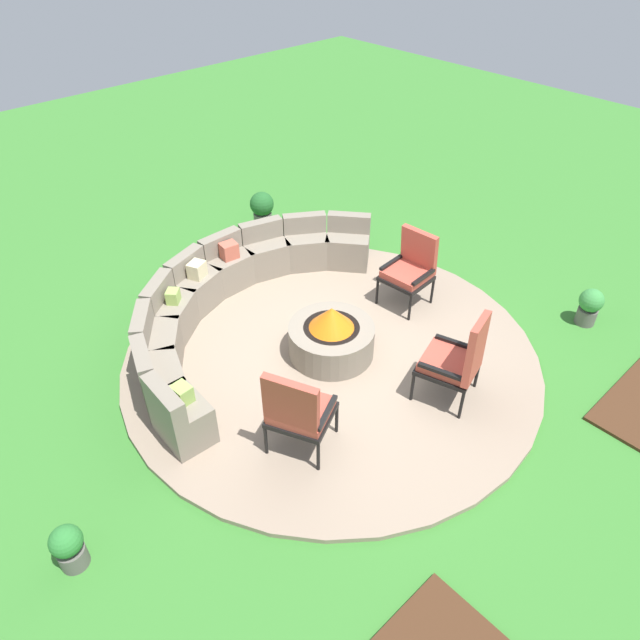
{
  "coord_description": "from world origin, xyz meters",
  "views": [
    {
      "loc": [
        -3.73,
        -3.81,
        4.76
      ],
      "look_at": [
        0.0,
        0.2,
        0.45
      ],
      "focal_mm": 32.56,
      "sensor_mm": 36.0,
      "label": 1
    }
  ],
  "objects": [
    {
      "name": "ground_plane",
      "position": [
        0.0,
        0.0,
        0.0
      ],
      "size": [
        24.0,
        24.0,
        0.0
      ],
      "primitive_type": "plane",
      "color": "#387A2D"
    },
    {
      "name": "fire_pit",
      "position": [
        0.0,
        0.0,
        0.32
      ],
      "size": [
        1.04,
        1.04,
        0.68
      ],
      "color": "gray",
      "rests_on": "patio_circle"
    },
    {
      "name": "lounge_chair_back_left",
      "position": [
        1.52,
        0.07,
        0.61
      ],
      "size": [
        0.62,
        0.61,
        1.03
      ],
      "rotation": [
        0.0,
        0.0,
        7.93
      ],
      "color": "black",
      "rests_on": "patio_circle"
    },
    {
      "name": "curved_stone_bench",
      "position": [
        -0.47,
        1.41,
        0.37
      ],
      "size": [
        4.18,
        2.47,
        0.75
      ],
      "color": "gray",
      "rests_on": "patio_circle"
    },
    {
      "name": "potted_plant_0",
      "position": [
        1.32,
        2.98,
        0.39
      ],
      "size": [
        0.38,
        0.38,
        0.69
      ],
      "color": "#605B56",
      "rests_on": "ground_plane"
    },
    {
      "name": "lounge_chair_front_left",
      "position": [
        -1.27,
        -0.84,
        0.63
      ],
      "size": [
        0.77,
        0.79,
        1.11
      ],
      "rotation": [
        0.0,
        0.0,
        5.16
      ],
      "color": "black",
      "rests_on": "patio_circle"
    },
    {
      "name": "lounge_chair_front_right",
      "position": [
        0.48,
        -1.45,
        0.62
      ],
      "size": [
        0.76,
        0.77,
        1.14
      ],
      "rotation": [
        0.0,
        0.0,
        6.59
      ],
      "color": "black",
      "rests_on": "patio_circle"
    },
    {
      "name": "patio_circle",
      "position": [
        0.0,
        0.0,
        0.03
      ],
      "size": [
        5.03,
        5.03,
        0.06
      ],
      "primitive_type": "cylinder",
      "color": "gray",
      "rests_on": "ground_plane"
    },
    {
      "name": "potted_plant_1",
      "position": [
        -3.48,
        -0.44,
        0.26
      ],
      "size": [
        0.28,
        0.28,
        0.48
      ],
      "color": "#605B56",
      "rests_on": "ground_plane"
    },
    {
      "name": "potted_plant_2",
      "position": [
        2.91,
        -1.8,
        0.28
      ],
      "size": [
        0.31,
        0.31,
        0.51
      ],
      "color": "#605B56",
      "rests_on": "ground_plane"
    }
  ]
}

